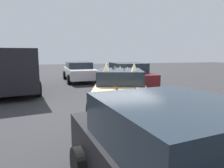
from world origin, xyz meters
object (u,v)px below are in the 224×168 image
at_px(art_car_decorated, 120,89).
at_px(parked_sedan_row_back_far, 79,71).
at_px(parked_van_behind_left, 12,68).
at_px(parked_sedan_far_left, 126,76).

distance_m(art_car_decorated, parked_sedan_row_back_far, 7.64).
bearing_deg(art_car_decorated, parked_van_behind_left, -116.95).
height_order(parked_van_behind_left, parked_sedan_far_left, parked_van_behind_left).
xyz_separation_m(parked_van_behind_left, parked_sedan_far_left, (-0.39, -5.98, -0.51)).
relative_size(art_car_decorated, parked_sedan_row_back_far, 1.08).
distance_m(art_car_decorated, parked_van_behind_left, 6.13).
bearing_deg(parked_sedan_row_back_far, parked_sedan_far_left, 25.48).
height_order(art_car_decorated, parked_sedan_row_back_far, art_car_decorated).
relative_size(art_car_decorated, parked_sedan_far_left, 1.06).
height_order(parked_sedan_row_back_far, parked_sedan_far_left, parked_sedan_far_left).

